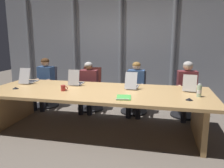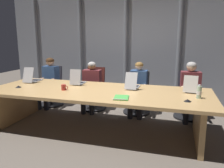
% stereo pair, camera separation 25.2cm
% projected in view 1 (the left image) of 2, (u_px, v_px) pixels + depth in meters
% --- Properties ---
extents(ground_plane, '(13.59, 13.59, 0.00)m').
position_uv_depth(ground_plane, '(98.00, 130.00, 4.14)').
color(ground_plane, '#6B6056').
extents(conference_table, '(3.96, 1.46, 0.75)m').
position_uv_depth(conference_table, '(97.00, 98.00, 4.02)').
color(conference_table, tan).
rests_on(conference_table, ground_plane).
extents(curtain_backdrop, '(6.80, 0.17, 2.85)m').
position_uv_depth(curtain_backdrop, '(121.00, 47.00, 6.04)').
color(curtain_backdrop, gray).
rests_on(curtain_backdrop, ground_plane).
extents(laptop_left_end, '(0.24, 0.46, 0.32)m').
position_uv_depth(laptop_left_end, '(29.00, 80.00, 4.67)').
color(laptop_left_end, '#BCBCC1').
rests_on(laptop_left_end, conference_table).
extents(laptop_left_mid, '(0.24, 0.40, 0.32)m').
position_uv_depth(laptop_left_mid, '(76.00, 82.00, 4.48)').
color(laptop_left_mid, '#BCBCC1').
rests_on(laptop_left_mid, conference_table).
extents(laptop_center, '(0.22, 0.46, 0.31)m').
position_uv_depth(laptop_center, '(132.00, 85.00, 4.19)').
color(laptop_center, '#BCBCC1').
rests_on(laptop_center, conference_table).
extents(laptop_right_mid, '(0.28, 0.42, 0.30)m').
position_uv_depth(laptop_right_mid, '(190.00, 87.00, 3.99)').
color(laptop_right_mid, beige).
rests_on(laptop_right_mid, conference_table).
extents(office_chair_left_end, '(0.60, 0.60, 0.96)m').
position_uv_depth(office_chair_left_end, '(47.00, 91.00, 5.57)').
color(office_chair_left_end, '#2D2D38').
rests_on(office_chair_left_end, ground_plane).
extents(office_chair_left_mid, '(0.60, 0.60, 0.98)m').
position_uv_depth(office_chair_left_mid, '(91.00, 94.00, 5.33)').
color(office_chair_left_mid, '#511E19').
rests_on(office_chair_left_mid, ground_plane).
extents(office_chair_center, '(0.60, 0.60, 0.92)m').
position_uv_depth(office_chair_center, '(134.00, 97.00, 5.10)').
color(office_chair_center, black).
rests_on(office_chair_center, ground_plane).
extents(office_chair_right_mid, '(0.60, 0.60, 0.97)m').
position_uv_depth(office_chair_right_mid, '(185.00, 99.00, 4.86)').
color(office_chair_right_mid, '#2D2D38').
rests_on(office_chair_right_mid, ground_plane).
extents(person_left_end, '(0.39, 0.56, 1.19)m').
position_uv_depth(person_left_end, '(44.00, 80.00, 5.35)').
color(person_left_end, '#335184').
rests_on(person_left_end, ground_plane).
extents(person_left_mid, '(0.44, 0.57, 1.13)m').
position_uv_depth(person_left_mid, '(88.00, 84.00, 5.12)').
color(person_left_mid, brown).
rests_on(person_left_mid, ground_plane).
extents(person_center, '(0.37, 0.55, 1.15)m').
position_uv_depth(person_center, '(135.00, 85.00, 4.88)').
color(person_center, '#335184').
rests_on(person_center, ground_plane).
extents(person_right_mid, '(0.44, 0.57, 1.19)m').
position_uv_depth(person_right_mid, '(188.00, 86.00, 4.65)').
color(person_right_mid, brown).
rests_on(person_right_mid, ground_plane).
extents(water_bottle_primary, '(0.07, 0.07, 0.21)m').
position_uv_depth(water_bottle_primary, '(199.00, 91.00, 3.54)').
color(water_bottle_primary, '#ADD1B2').
rests_on(water_bottle_primary, conference_table).
extents(coffee_mug_near, '(0.13, 0.08, 0.10)m').
position_uv_depth(coffee_mug_near, '(63.00, 88.00, 3.95)').
color(coffee_mug_near, '#B2332D').
rests_on(coffee_mug_near, conference_table).
extents(conference_mic_left_side, '(0.11, 0.11, 0.03)m').
position_uv_depth(conference_mic_left_side, '(189.00, 99.00, 3.37)').
color(conference_mic_left_side, black).
rests_on(conference_mic_left_side, conference_table).
extents(conference_mic_middle, '(0.11, 0.11, 0.03)m').
position_uv_depth(conference_mic_middle, '(15.00, 88.00, 4.12)').
color(conference_mic_middle, black).
rests_on(conference_mic_middle, conference_table).
extents(spiral_notepad, '(0.26, 0.33, 0.03)m').
position_uv_depth(spiral_notepad, '(124.00, 97.00, 3.49)').
color(spiral_notepad, '#4CB74C').
rests_on(spiral_notepad, conference_table).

